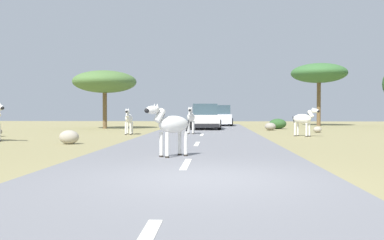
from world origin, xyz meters
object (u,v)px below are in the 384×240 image
(zebra_2, at_px, (129,119))
(rock_0, at_px, (270,127))
(tree_1, at_px, (319,73))
(zebra_0, at_px, (191,118))
(tree_3, at_px, (105,82))
(bush_0, at_px, (278,124))
(zebra_4, at_px, (304,119))
(rock_2, at_px, (69,137))
(rock_1, at_px, (317,130))
(car_1, at_px, (205,117))
(zebra_3, at_px, (171,125))
(car_0, at_px, (220,116))

(zebra_2, relative_size, rock_0, 2.11)
(tree_1, height_order, rock_0, tree_1)
(zebra_0, relative_size, rock_0, 2.15)
(tree_3, relative_size, bush_0, 3.76)
(zebra_4, bearing_deg, zebra_2, -53.56)
(tree_1, height_order, bush_0, tree_1)
(bush_0, distance_m, rock_2, 17.67)
(rock_1, xyz_separation_m, rock_2, (-11.81, -9.32, 0.09))
(rock_0, xyz_separation_m, rock_1, (2.43, -2.80, -0.07))
(tree_3, distance_m, bush_0, 12.98)
(car_1, distance_m, rock_2, 13.88)
(zebra_4, distance_m, car_1, 9.14)
(bush_0, bearing_deg, rock_1, -72.67)
(zebra_3, distance_m, rock_2, 6.52)
(car_0, xyz_separation_m, tree_3, (-8.50, -5.66, 2.58))
(zebra_2, xyz_separation_m, zebra_4, (9.22, -1.26, 0.01))
(car_0, bearing_deg, rock_1, -63.88)
(rock_0, distance_m, rock_2, 15.33)
(zebra_0, xyz_separation_m, zebra_3, (0.12, -11.37, -0.03))
(rock_0, bearing_deg, rock_2, -127.75)
(zebra_2, distance_m, tree_1, 20.38)
(zebra_4, relative_size, rock_2, 1.92)
(zebra_3, bearing_deg, zebra_2, -27.97)
(zebra_2, height_order, car_0, car_0)
(tree_3, relative_size, rock_2, 6.03)
(zebra_0, xyz_separation_m, tree_3, (-6.77, 7.58, 2.49))
(zebra_3, distance_m, zebra_4, 11.61)
(zebra_0, distance_m, car_1, 6.30)
(rock_1, bearing_deg, zebra_0, -160.47)
(rock_0, bearing_deg, car_0, 112.83)
(car_0, relative_size, car_1, 0.99)
(rock_0, height_order, rock_2, rock_2)
(bush_0, bearing_deg, zebra_2, -140.20)
(zebra_2, xyz_separation_m, car_1, (4.02, 6.25, -0.02))
(rock_2, bearing_deg, tree_3, 99.54)
(zebra_3, distance_m, tree_1, 28.09)
(rock_0, bearing_deg, zebra_3, -106.24)
(car_0, distance_m, tree_1, 9.55)
(tree_3, bearing_deg, car_0, 33.69)
(zebra_2, bearing_deg, rock_2, 78.23)
(rock_1, bearing_deg, car_1, 152.07)
(car_0, distance_m, tree_3, 10.53)
(zebra_3, distance_m, bush_0, 19.95)
(car_1, xyz_separation_m, tree_3, (-7.37, 1.31, 2.58))
(zebra_3, relative_size, rock_2, 1.87)
(bush_0, bearing_deg, rock_0, -109.99)
(car_0, xyz_separation_m, car_1, (-1.13, -6.98, 0.00))
(zebra_2, xyz_separation_m, rock_1, (10.86, 2.62, -0.68))
(rock_0, bearing_deg, car_1, 169.44)
(zebra_2, relative_size, rock_2, 2.01)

